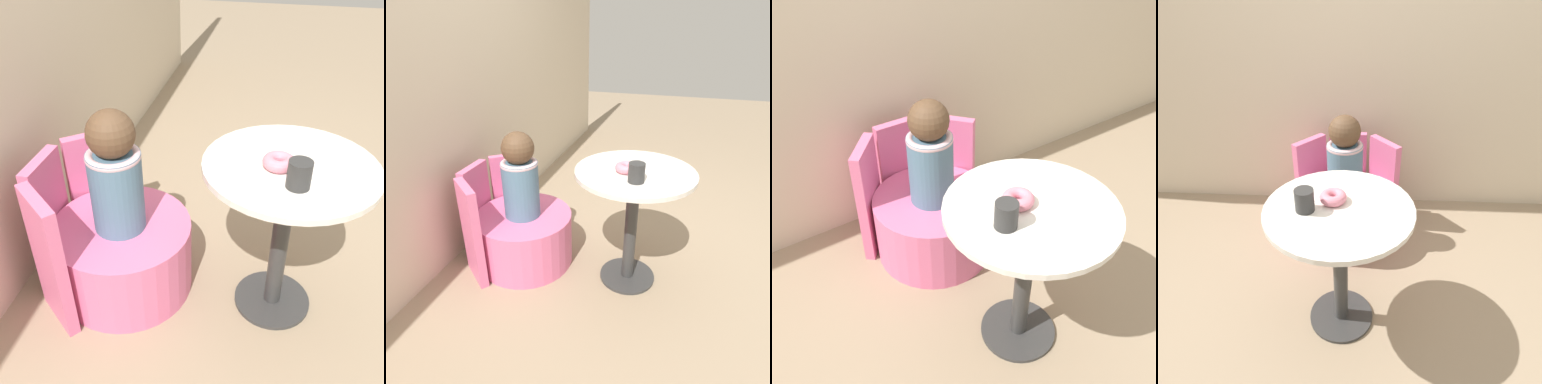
% 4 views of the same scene
% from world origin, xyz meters
% --- Properties ---
extents(ground_plane, '(12.00, 12.00, 0.00)m').
position_xyz_m(ground_plane, '(0.00, 0.00, 0.00)').
color(ground_plane, gray).
extents(back_wall, '(6.00, 0.06, 2.40)m').
position_xyz_m(back_wall, '(0.00, 1.13, 1.20)').
color(back_wall, beige).
rests_on(back_wall, ground_plane).
extents(round_table, '(0.65, 0.65, 0.72)m').
position_xyz_m(round_table, '(-0.09, -0.04, 0.54)').
color(round_table, '#333333').
rests_on(round_table, ground_plane).
extents(tub_chair, '(0.61, 0.61, 0.34)m').
position_xyz_m(tub_chair, '(-0.11, 0.63, 0.17)').
color(tub_chair, '#DB6693').
rests_on(tub_chair, ground_plane).
extents(booth_backrest, '(0.71, 0.26, 0.63)m').
position_xyz_m(booth_backrest, '(-0.11, 0.89, 0.31)').
color(booth_backrest, '#DB6693').
rests_on(booth_backrest, ground_plane).
extents(child_figure, '(0.22, 0.22, 0.53)m').
position_xyz_m(child_figure, '(-0.11, 0.63, 0.60)').
color(child_figure, slate).
rests_on(child_figure, tub_chair).
extents(donut, '(0.12, 0.12, 0.05)m').
position_xyz_m(donut, '(-0.12, -0.00, 0.74)').
color(donut, pink).
rests_on(donut, round_table).
extents(cup, '(0.08, 0.08, 0.10)m').
position_xyz_m(cup, '(-0.23, -0.07, 0.77)').
color(cup, '#2D2D2D').
rests_on(cup, round_table).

